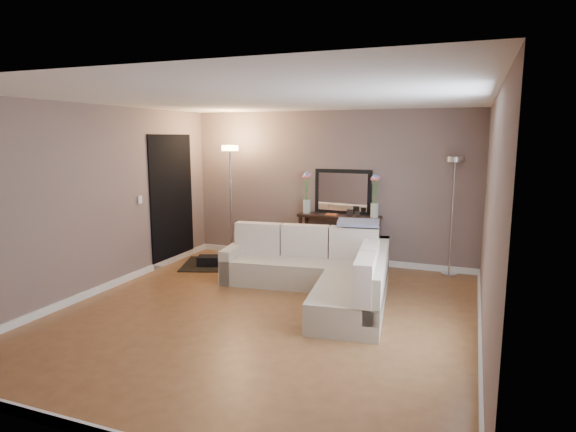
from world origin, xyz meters
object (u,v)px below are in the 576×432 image
(console_table, at_px, (334,236))
(floor_lamp_lit, at_px, (231,180))
(floor_lamp_unlit, at_px, (454,192))
(sectional_sofa, at_px, (322,271))

(console_table, relative_size, floor_lamp_lit, 0.70)
(console_table, xyz_separation_m, floor_lamp_unlit, (1.89, 0.01, 0.83))
(floor_lamp_lit, bearing_deg, floor_lamp_unlit, 5.31)
(floor_lamp_lit, bearing_deg, sectional_sofa, -30.67)
(sectional_sofa, relative_size, floor_lamp_unlit, 1.43)
(sectional_sofa, bearing_deg, floor_lamp_unlit, 43.77)
(sectional_sofa, distance_m, floor_lamp_lit, 2.62)
(sectional_sofa, xyz_separation_m, floor_lamp_unlit, (1.62, 1.55, 1.00))
(floor_lamp_lit, relative_size, floor_lamp_unlit, 1.08)
(floor_lamp_lit, height_order, floor_lamp_unlit, floor_lamp_lit)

